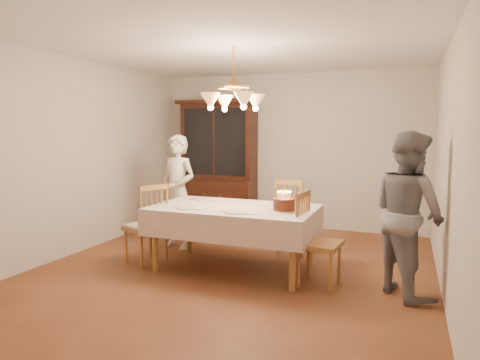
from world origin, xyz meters
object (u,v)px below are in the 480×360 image
at_px(dining_table, 234,213).
at_px(china_hutch, 219,165).
at_px(chair_far_side, 295,220).
at_px(elderly_woman, 178,192).
at_px(birthday_cake, 284,205).

height_order(dining_table, china_hutch, china_hutch).
bearing_deg(chair_far_side, china_hutch, 143.00).
bearing_deg(chair_far_side, elderly_woman, -166.83).
bearing_deg(china_hutch, chair_far_side, -37.00).
bearing_deg(dining_table, elderly_woman, 151.31).
distance_m(dining_table, elderly_woman, 1.25).
relative_size(china_hutch, birthday_cake, 7.20).
bearing_deg(elderly_woman, birthday_cake, -9.57).
relative_size(dining_table, birthday_cake, 6.33).
bearing_deg(birthday_cake, elderly_woman, 158.64).
bearing_deg(birthday_cake, dining_table, 173.14).
distance_m(china_hutch, chair_far_side, 2.22).
height_order(dining_table, birthday_cake, birthday_cake).
bearing_deg(birthday_cake, chair_far_side, 97.32).
bearing_deg(china_hutch, birthday_cake, -51.71).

